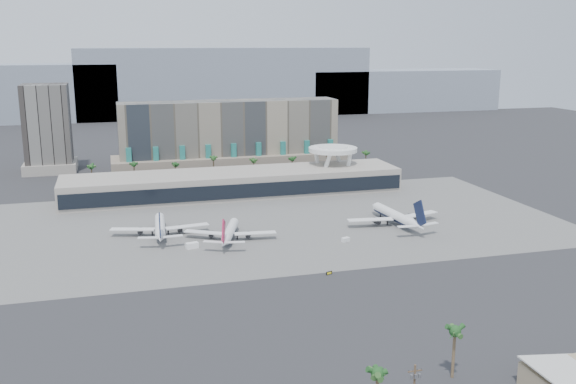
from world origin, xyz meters
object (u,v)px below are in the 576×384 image
object	(u,v)px
taxiway_sign	(329,273)
airliner_left	(160,227)
service_vehicle_b	(346,240)
airliner_right	(396,216)
service_vehicle_a	(192,246)
airliner_centre	(230,232)

from	to	relation	value
taxiway_sign	airliner_left	bearing A→B (deg)	110.27
service_vehicle_b	airliner_right	bearing A→B (deg)	6.64
service_vehicle_a	service_vehicle_b	xyz separation A→B (m)	(58.90, -7.65, -0.32)
airliner_centre	airliner_right	size ratio (longest dim) A/B	0.83
airliner_right	service_vehicle_b	bearing A→B (deg)	-155.12
airliner_centre	airliner_right	world-z (taller)	airliner_right
service_vehicle_b	taxiway_sign	distance (m)	37.35
service_vehicle_b	taxiway_sign	world-z (taller)	service_vehicle_b
airliner_centre	service_vehicle_b	bearing A→B (deg)	-0.27
airliner_right	taxiway_sign	size ratio (longest dim) A/B	19.12
airliner_right	taxiway_sign	distance (m)	68.18
airliner_centre	service_vehicle_b	distance (m)	45.64
airliner_left	taxiway_sign	world-z (taller)	airliner_left
airliner_right	service_vehicle_b	xyz separation A→B (m)	(-28.90, -16.60, -3.05)
airliner_right	airliner_centre	bearing A→B (deg)	176.73
taxiway_sign	service_vehicle_b	bearing A→B (deg)	41.17
service_vehicle_a	airliner_right	bearing A→B (deg)	-7.15
airliner_right	taxiway_sign	xyz separation A→B (m)	(-47.02, -49.26, -3.33)
airliner_centre	taxiway_sign	xyz separation A→B (m)	(25.11, -47.09, -2.77)
airliner_left	airliner_centre	size ratio (longest dim) A/B	1.12
airliner_right	service_vehicle_a	world-z (taller)	airliner_right
airliner_left	taxiway_sign	bearing A→B (deg)	-45.94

